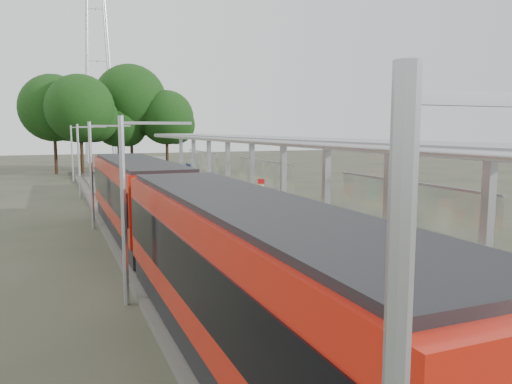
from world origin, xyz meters
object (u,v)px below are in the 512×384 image
Objects in this scene: train at (171,219)px; bench_far at (190,170)px; litter_bin at (325,220)px; info_pillar_near at (394,234)px; info_pillar_far at (261,199)px; bench_mid at (264,201)px.

bench_far is at bearing 73.87° from train.
train is 33.20× the size of litter_bin.
train is 6.52m from litter_bin.
info_pillar_near is 1.05× the size of info_pillar_far.
litter_bin is at bearing 7.63° from train.
bench_far is (1.19, 18.74, 0.07)m from bench_mid.
litter_bin is at bearing 78.52° from info_pillar_near.
info_pillar_near is at bearing -92.68° from litter_bin.
train is 15.73× the size of info_pillar_near.
bench_mid is at bearing 83.05° from info_pillar_near.
bench_far is at bearing 103.69° from info_pillar_far.
bench_mid is at bearing 64.98° from info_pillar_far.
bench_far reaches higher than litter_bin.
info_pillar_far reaches higher than bench_far.
train reaches higher than info_pillar_near.
info_pillar_near is at bearing -104.01° from bench_mid.
info_pillar_far is at bearing 44.38° from train.
info_pillar_far is (-0.64, 9.25, -0.03)m from info_pillar_near.
bench_far is at bearing 70.49° from bench_mid.
bench_mid is (5.90, 5.81, -0.51)m from train.
train reaches higher than bench_mid.
litter_bin is at bearing -86.66° from bench_far.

